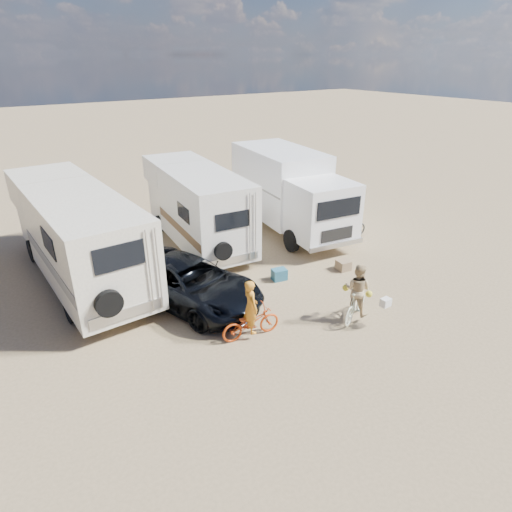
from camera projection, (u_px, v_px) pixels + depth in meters
ground at (319, 321)px, 12.87m from camera, size 140.00×140.00×0.00m
rv_main at (197, 207)px, 17.58m from camera, size 2.99×7.00×3.12m
rv_left at (77, 237)px, 14.70m from camera, size 2.77×8.67×3.17m
box_truck at (291, 193)px, 18.92m from camera, size 3.48×7.23×3.42m
dark_suv at (189, 282)px, 13.64m from camera, size 3.75×5.50×1.40m
bike_man at (251, 323)px, 12.01m from camera, size 1.77×0.83×0.90m
bike_woman at (356, 304)px, 12.86m from camera, size 1.64×1.06×0.96m
rider_man at (251, 312)px, 11.87m from camera, size 0.45×0.62×1.57m
rider_woman at (357, 295)px, 12.73m from camera, size 0.86×0.95×1.58m
bike_parked at (348, 227)px, 18.65m from camera, size 1.80×0.95×0.90m
cooler at (279, 274)px, 15.19m from camera, size 0.56×0.45×0.40m
crate at (343, 265)px, 15.90m from camera, size 0.50×0.50×0.36m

